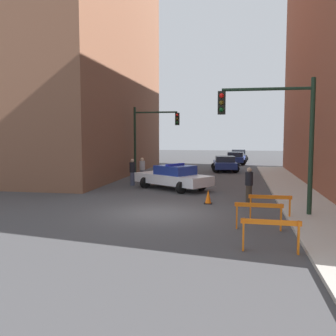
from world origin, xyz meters
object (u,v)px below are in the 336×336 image
Objects in this scene: parked_car_near at (225,163)px; pedestrian_crossing at (132,172)px; barrier_mid at (259,211)px; parked_car_mid at (236,158)px; barrier_back at (270,203)px; traffic_light_near at (280,125)px; pedestrian_sidewalk at (249,184)px; parked_car_far at (238,155)px; pedestrian_corner at (142,170)px; police_car at (173,177)px; traffic_cone at (208,197)px; traffic_light_far at (149,131)px; barrier_front at (271,230)px.

parked_car_near is 2.68× the size of pedestrian_crossing.
parked_car_mid is at bearing 91.83° from barrier_mid.
parked_car_near is at bearing 97.20° from barrier_back.
barrier_back is (-0.34, -0.52, -2.91)m from traffic_light_near.
barrier_back is (0.69, -3.24, -0.24)m from pedestrian_sidewalk.
parked_car_far is 23.59m from pedestrian_corner.
police_car is 1.14× the size of parked_car_far.
traffic_cone is (-2.03, 4.39, -0.30)m from barrier_mid.
parked_car_mid is 17.62m from pedestrian_corner.
police_car is at bearing -64.11° from traffic_light_far.
parked_car_far is 2.69× the size of barrier_mid.
pedestrian_sidewalk is at bearing 110.73° from traffic_light_near.
pedestrian_sidewalk is (-1.03, 2.73, -2.67)m from traffic_light_near.
traffic_light_far is at bearing 116.54° from barrier_mid.
police_car is 1.11× the size of parked_car_near.
barrier_mid is 1.83m from barrier_back.
traffic_light_near is 25.65m from parked_car_mid.
parked_car_near is at bearing 95.03° from barrier_front.
police_car reaches higher than parked_car_mid.
parked_car_far is 2.59× the size of pedestrian_sidewalk.
traffic_light_near reaches higher than barrier_mid.
barrier_back is at bearing -83.07° from parked_car_mid.
barrier_front is at bearing -82.64° from pedestrian_sidewalk.
parked_car_far is 33.89m from barrier_mid.
police_car is at bearing 119.19° from traffic_cone.
pedestrian_sidewalk is 1.04× the size of barrier_back.
pedestrian_crossing is (-2.81, 1.20, 0.14)m from police_car.
traffic_cone is (2.34, -4.19, -0.41)m from police_car.
parked_car_near is 15.06m from pedestrian_sidewalk.
barrier_front is (7.36, -16.81, -2.78)m from traffic_light_far.
pedestrian_sidewalk is 2.53× the size of traffic_cone.
police_car is 3.08× the size of barrier_back.
pedestrian_corner is at bearing 117.51° from barrier_front.
police_car is at bearing 49.65° from pedestrian_crossing.
traffic_light_far is 3.25× the size of barrier_back.
traffic_light_far is 1.17× the size of parked_car_near.
barrier_back is (1.40, -25.95, -0.06)m from parked_car_mid.
parked_car_mid is 6.72× the size of traffic_cone.
barrier_front is (7.07, -13.58, -0.24)m from pedestrian_corner.
parked_car_near is at bearing 98.50° from traffic_light_near.
barrier_front reaches higher than traffic_cone.
parked_car_near is 18.36m from barrier_back.
traffic_light_near is 11.30m from pedestrian_crossing.
traffic_light_far is 1.06× the size of police_car.
traffic_cone is at bearing 114.78° from barrier_mid.
parked_car_far is at bearing 92.61° from traffic_light_near.
traffic_light_near is 2.98m from barrier_back.
traffic_light_far is 16.30m from barrier_mid.
traffic_light_far reaches higher than barrier_mid.
barrier_mid is (-0.85, -2.28, -2.91)m from traffic_light_near.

